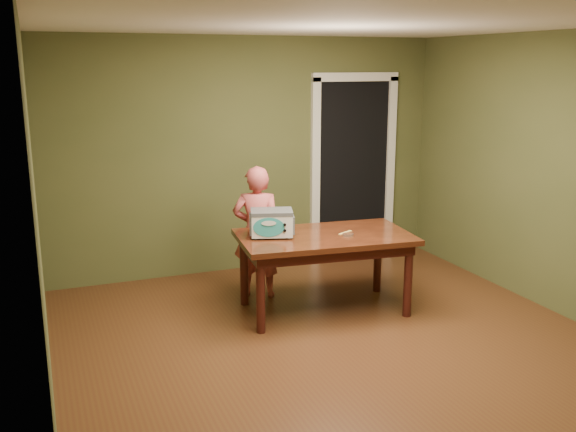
{
  "coord_description": "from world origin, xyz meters",
  "views": [
    {
      "loc": [
        -2.24,
        -4.27,
        2.31
      ],
      "look_at": [
        -0.13,
        1.0,
        0.95
      ],
      "focal_mm": 40.0,
      "sensor_mm": 36.0,
      "label": 1
    }
  ],
  "objects": [
    {
      "name": "spatula",
      "position": [
        0.43,
        0.94,
        0.75
      ],
      "size": [
        0.17,
        0.1,
        0.01
      ],
      "primitive_type": "cube",
      "rotation": [
        0.0,
        0.0,
        0.48
      ],
      "color": "#F6D16B",
      "rests_on": "dining_table"
    },
    {
      "name": "doorway",
      "position": [
        1.3,
        2.78,
        1.06
      ],
      "size": [
        1.1,
        0.66,
        2.25
      ],
      "color": "black",
      "rests_on": "ground"
    },
    {
      "name": "child",
      "position": [
        -0.23,
        1.57,
        0.67
      ],
      "size": [
        0.57,
        0.49,
        1.33
      ],
      "primitive_type": "imported",
      "rotation": [
        0.0,
        0.0,
        2.72
      ],
      "color": "#C95253",
      "rests_on": "floor"
    },
    {
      "name": "floor",
      "position": [
        0.0,
        0.0,
        0.0
      ],
      "size": [
        5.0,
        5.0,
        0.0
      ],
      "primitive_type": "plane",
      "color": "#502E17",
      "rests_on": "ground"
    },
    {
      "name": "toy_oven",
      "position": [
        -0.26,
        1.08,
        0.89
      ],
      "size": [
        0.46,
        0.37,
        0.25
      ],
      "rotation": [
        0.0,
        0.0,
        -0.31
      ],
      "color": "#4C4F54",
      "rests_on": "dining_table"
    },
    {
      "name": "baking_pan",
      "position": [
        0.4,
        0.84,
        0.76
      ],
      "size": [
        0.1,
        0.1,
        0.02
      ],
      "color": "silver",
      "rests_on": "dining_table"
    },
    {
      "name": "dining_table",
      "position": [
        0.22,
        0.96,
        0.65
      ],
      "size": [
        1.69,
        1.07,
        0.75
      ],
      "rotation": [
        0.0,
        0.0,
        -0.11
      ],
      "color": "black",
      "rests_on": "floor"
    },
    {
      "name": "room_shell",
      "position": [
        0.0,
        0.0,
        1.71
      ],
      "size": [
        4.52,
        5.02,
        2.61
      ],
      "color": "brown",
      "rests_on": "ground"
    }
  ]
}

